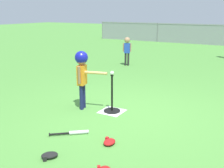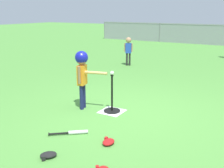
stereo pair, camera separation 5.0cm
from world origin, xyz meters
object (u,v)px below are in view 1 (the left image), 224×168
Objects in this scene: baseball_on_tee at (112,73)px; glove_by_plate at (109,142)px; batter_child at (82,68)px; spare_bat_silver at (75,133)px; batting_tee at (112,106)px; glove_near_bats at (49,155)px; fielder_deep_right at (127,47)px.

baseball_on_tee reaches higher than glove_by_plate.
spare_bat_silver is at bearing -60.60° from batter_child.
batting_tee is 2.70× the size of glove_near_bats.
baseball_on_tee is at bearing -66.47° from fielder_deep_right.
fielder_deep_right is at bearing 113.53° from batting_tee.
glove_by_plate is at bearing -61.59° from baseball_on_tee.
batter_child is 2.06m from glove_near_bats.
glove_near_bats is at bearing -78.82° from spare_bat_silver.
batting_tee is 3.14× the size of glove_by_plate.
glove_by_plate reaches higher than spare_bat_silver.
fielder_deep_right is 5.96m from glove_by_plate.
fielder_deep_right is 5.72m from spare_bat_silver.
batting_tee reaches higher than glove_near_bats.
glove_by_plate and glove_near_bats have the same top height.
baseball_on_tee is 0.15× the size of spare_bat_silver.
baseball_on_tee is 2.04m from glove_near_bats.
glove_near_bats is (0.14, -1.90, -0.08)m from batting_tee.
glove_by_plate is at bearing -65.37° from fielder_deep_right.
batting_tee is 1.91m from glove_near_bats.
spare_bat_silver is at bearing -90.05° from baseball_on_tee.
glove_near_bats is at bearing -85.68° from batting_tee.
baseball_on_tee is at bearing 89.95° from spare_bat_silver.
baseball_on_tee reaches higher than batting_tee.
batting_tee is 0.63× the size of batter_child.
spare_bat_silver is at bearing -90.05° from batting_tee.
fielder_deep_right reaches higher than spare_bat_silver.
batting_tee is at bearing 94.32° from glove_near_bats.
batter_child is 2.27× the size of spare_bat_silver.
spare_bat_silver is at bearing 101.18° from glove_near_bats.
spare_bat_silver is 0.64m from glove_by_plate.
baseball_on_tee is 0.27× the size of glove_near_bats.
fielder_deep_right is at bearing 107.93° from glove_near_bats.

